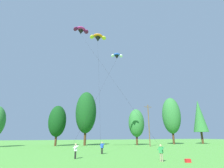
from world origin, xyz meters
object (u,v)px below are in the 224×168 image
Objects in this scene: kite_flyer_far at (161,151)px; utility_pole at (149,124)px; picnic_cooler at (188,161)px; kite_flyer_mid at (102,147)px; kite_flyer_near at (76,150)px; parafoil_kite_high_blue_white at (117,56)px; parafoil_kite_mid_orange at (98,38)px; parafoil_kite_far_magenta at (81,30)px.

utility_pole is at bearing 59.52° from kite_flyer_far.
kite_flyer_far is 3.25× the size of picnic_cooler.
kite_flyer_mid is 12.43m from picnic_cooler.
utility_pole reaches higher than picnic_cooler.
kite_flyer_near is 0.08× the size of parafoil_kite_high_blue_white.
parafoil_kite_high_blue_white is 38.44× the size of picnic_cooler.
kite_flyer_mid is at bearing -99.14° from parafoil_kite_mid_orange.
utility_pole reaches higher than kite_flyer_far.
parafoil_kite_far_magenta is (1.91, 11.96, 23.70)m from kite_flyer_near.
parafoil_kite_mid_orange reaches higher than kite_flyer_far.
utility_pole is 27.69m from kite_flyer_far.
picnic_cooler is (10.03, -6.94, -0.83)m from kite_flyer_near.
utility_pole is at bearing 39.59° from kite_flyer_near.
utility_pole is at bearing 38.78° from kite_flyer_mid.
parafoil_kite_high_blue_white is 29.11m from picnic_cooler.
kite_flyer_near is at bearing 144.78° from kite_flyer_far.
parafoil_kite_high_blue_white is 0.85× the size of parafoil_kite_mid_orange.
utility_pole is 0.44× the size of parafoil_kite_far_magenta.
parafoil_kite_mid_orange reaches higher than kite_flyer_mid.
parafoil_kite_mid_orange is at bearing -168.50° from parafoil_kite_high_blue_white.
utility_pole is at bearing 19.20° from parafoil_kite_mid_orange.
kite_flyer_near and kite_flyer_far have the same top height.
kite_flyer_far is (3.25, -9.80, 0.00)m from kite_flyer_mid.
parafoil_kite_mid_orange reaches higher than utility_pole.
utility_pole reaches higher than kite_flyer_near.
utility_pole is 28.57m from kite_flyer_near.
kite_flyer_far is 30.08m from parafoil_kite_far_magenta.
kite_flyer_near is at bearing -99.08° from parafoil_kite_far_magenta.
kite_flyer_near is at bearing -115.52° from parafoil_kite_mid_orange.
parafoil_kite_high_blue_white reaches higher than picnic_cooler.
parafoil_kite_mid_orange is at bearing -63.04° from picnic_cooler.
parafoil_kite_far_magenta is at bearing 80.92° from kite_flyer_near.
kite_flyer_near is 1.00× the size of kite_flyer_far.
picnic_cooler is (4.06, -19.42, -23.94)m from parafoil_kite_mid_orange.
kite_flyer_near is 26.44m from parafoil_kite_high_blue_white.
kite_flyer_far is 27.72m from parafoil_kite_high_blue_white.
parafoil_kite_far_magenta reaches higher than parafoil_kite_mid_orange.
parafoil_kite_mid_orange reaches higher than parafoil_kite_high_blue_white.
kite_flyer_mid reaches higher than picnic_cooler.
parafoil_kite_high_blue_white is at bearing 80.57° from kite_flyer_far.
picnic_cooler is at bearing -34.68° from kite_flyer_near.
parafoil_kite_high_blue_white is at bearing 9.67° from parafoil_kite_far_magenta.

